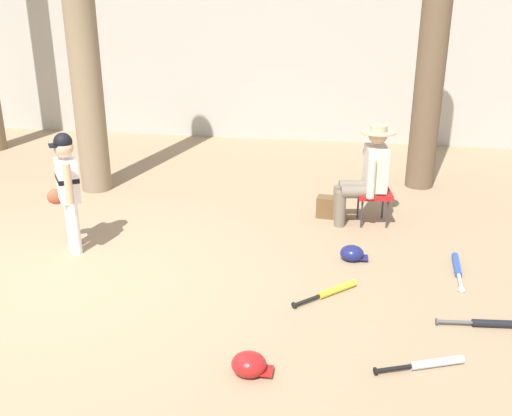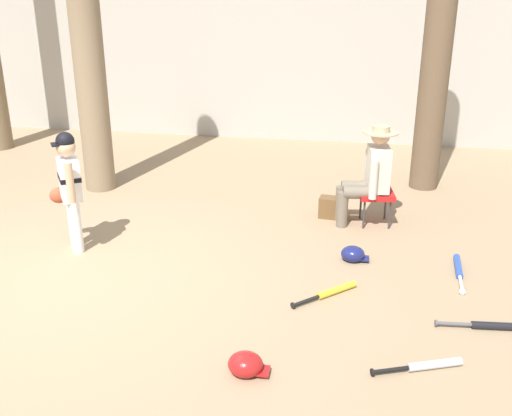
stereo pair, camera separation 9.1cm
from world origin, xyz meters
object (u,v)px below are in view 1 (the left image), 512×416
object	(u,v)px
bat_blue_youth	(457,267)
handbag_beside_stool	(331,207)
seated_spectator	(367,172)
bat_aluminum_silver	(430,364)
bat_black_composite	(492,323)
tree_near_player	(81,26)
folding_stool	(374,194)
young_ballplayer	(67,185)
tree_behind_spectator	(432,56)
bat_yellow_trainer	(332,291)
batting_helmet_navy	(352,253)
batting_helmet_red	(249,364)

from	to	relation	value
bat_blue_youth	handbag_beside_stool	bearing A→B (deg)	137.00
seated_spectator	bat_aluminum_silver	world-z (taller)	seated_spectator
handbag_beside_stool	bat_black_composite	distance (m)	2.71
tree_near_player	folding_stool	bearing A→B (deg)	-9.76
bat_aluminum_silver	bat_blue_youth	size ratio (longest dim) A/B	0.90
young_ballplayer	handbag_beside_stool	size ratio (longest dim) A/B	3.84
tree_behind_spectator	handbag_beside_stool	bearing A→B (deg)	-130.24
tree_behind_spectator	bat_aluminum_silver	xyz separation A→B (m)	(-0.31, -4.35, -1.77)
bat_yellow_trainer	bat_black_composite	xyz separation A→B (m)	(1.36, -0.35, 0.00)
seated_spectator	bat_black_composite	xyz separation A→B (m)	(1.06, -2.16, -0.61)
tree_near_player	bat_aluminum_silver	distance (m)	5.84
seated_spectator	batting_helmet_navy	xyz separation A→B (m)	(-0.13, -1.05, -0.57)
young_ballplayer	bat_aluminum_silver	bearing A→B (deg)	-23.29
tree_near_player	bat_yellow_trainer	bearing A→B (deg)	-36.21
folding_stool	bat_black_composite	xyz separation A→B (m)	(0.96, -2.18, -0.33)
tree_near_player	bat_yellow_trainer	world-z (taller)	tree_near_player
young_ballplayer	bat_blue_youth	xyz separation A→B (m)	(4.04, 0.15, -0.71)
tree_near_player	bat_aluminum_silver	xyz separation A→B (m)	(4.16, -3.49, -2.16)
young_ballplayer	batting_helmet_navy	xyz separation A→B (m)	(2.99, 0.23, -0.67)
young_ballplayer	bat_aluminum_silver	distance (m)	3.98
tree_near_player	bat_aluminum_silver	world-z (taller)	tree_near_player
bat_blue_youth	bat_aluminum_silver	bearing A→B (deg)	-104.83
bat_yellow_trainer	batting_helmet_navy	bearing A→B (deg)	77.22
batting_helmet_navy	batting_helmet_red	bearing A→B (deg)	-109.64
seated_spectator	bat_blue_youth	distance (m)	1.58
tree_behind_spectator	seated_spectator	distance (m)	2.07
bat_blue_youth	bat_black_composite	distance (m)	1.05
seated_spectator	bat_aluminum_silver	size ratio (longest dim) A/B	1.73
bat_blue_youth	batting_helmet_navy	xyz separation A→B (m)	(-1.06, 0.08, 0.04)
tree_behind_spectator	batting_helmet_navy	distance (m)	3.23
young_ballplayer	bat_blue_youth	bearing A→B (deg)	2.16
young_ballplayer	batting_helmet_navy	size ratio (longest dim) A/B	4.45
bat_black_composite	batting_helmet_red	xyz separation A→B (m)	(-1.92, -0.95, 0.04)
bat_black_composite	tree_behind_spectator	bearing A→B (deg)	94.19
tree_near_player	bat_yellow_trainer	distance (m)	4.72
folding_stool	bat_blue_youth	bearing A→B (deg)	-53.83
handbag_beside_stool	batting_helmet_red	xyz separation A→B (m)	(-0.46, -3.23, -0.05)
bat_aluminum_silver	folding_stool	bearing A→B (deg)	97.65
handbag_beside_stool	bat_black_composite	xyz separation A→B (m)	(1.46, -2.28, -0.10)
handbag_beside_stool	batting_helmet_red	size ratio (longest dim) A/B	1.08
young_ballplayer	batting_helmet_red	size ratio (longest dim) A/B	4.15
young_ballplayer	handbag_beside_stool	distance (m)	3.11
folding_stool	bat_black_composite	size ratio (longest dim) A/B	0.60
batting_helmet_red	bat_yellow_trainer	bearing A→B (deg)	66.56
seated_spectator	handbag_beside_stool	size ratio (longest dim) A/B	3.53
tree_behind_spectator	batting_helmet_navy	xyz separation A→B (m)	(-0.91, -2.57, -1.73)
seated_spectator	batting_helmet_red	bearing A→B (deg)	-105.53
folding_stool	bat_aluminum_silver	bearing A→B (deg)	-82.35
folding_stool	tree_near_player	bearing A→B (deg)	170.24
folding_stool	bat_yellow_trainer	bearing A→B (deg)	-102.32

